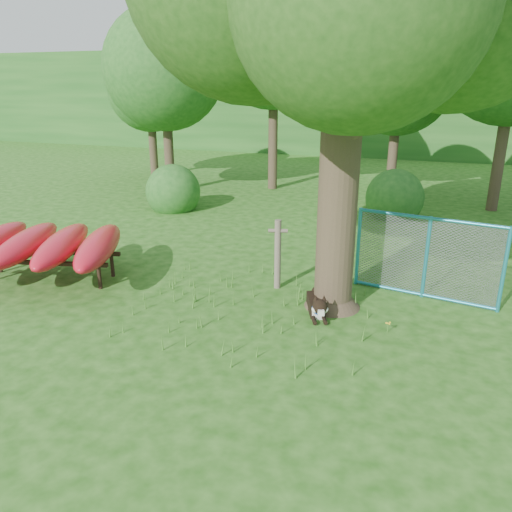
% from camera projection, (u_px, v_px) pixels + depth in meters
% --- Properties ---
extents(ground, '(80.00, 80.00, 0.00)m').
position_uv_depth(ground, '(221.00, 332.00, 8.44)').
color(ground, '#1B4D0F').
rests_on(ground, ground).
extents(wooden_post, '(0.39, 0.18, 1.44)m').
position_uv_depth(wooden_post, '(278.00, 253.00, 10.05)').
color(wooden_post, brown).
rests_on(wooden_post, ground).
extents(kayak_rack, '(4.04, 3.62, 1.04)m').
position_uv_depth(kayak_rack, '(44.00, 245.00, 10.44)').
color(kayak_rack, black).
rests_on(kayak_rack, ground).
extents(husky_dog, '(0.60, 1.14, 0.52)m').
position_uv_depth(husky_dog, '(317.00, 306.00, 9.02)').
color(husky_dog, black).
rests_on(husky_dog, ground).
extents(fence_section, '(2.76, 0.58, 2.72)m').
position_uv_depth(fence_section, '(426.00, 258.00, 9.58)').
color(fence_section, teal).
rests_on(fence_section, ground).
extents(wildflower_clump, '(0.09, 0.08, 0.20)m').
position_uv_depth(wildflower_clump, '(388.00, 324.00, 8.38)').
color(wildflower_clump, '#468029').
rests_on(wildflower_clump, ground).
extents(bg_tree_a, '(4.40, 4.40, 6.70)m').
position_uv_depth(bg_tree_a, '(164.00, 69.00, 17.96)').
color(bg_tree_a, '#3A2D1F').
rests_on(bg_tree_a, ground).
extents(bg_tree_b, '(5.20, 5.20, 8.22)m').
position_uv_depth(bg_tree_b, '(274.00, 37.00, 18.24)').
color(bg_tree_b, '#3A2D1F').
rests_on(bg_tree_b, ground).
extents(bg_tree_c, '(4.00, 4.00, 6.12)m').
position_uv_depth(bg_tree_c, '(399.00, 80.00, 18.18)').
color(bg_tree_c, '#3A2D1F').
rests_on(bg_tree_c, ground).
extents(bg_tree_f, '(3.60, 3.60, 5.55)m').
position_uv_depth(bg_tree_f, '(149.00, 90.00, 21.67)').
color(bg_tree_f, '#3A2D1F').
rests_on(bg_tree_f, ground).
extents(shrub_left, '(1.80, 1.80, 1.80)m').
position_uv_depth(shrub_left, '(174.00, 209.00, 16.72)').
color(shrub_left, '#1F581C').
rests_on(shrub_left, ground).
extents(shrub_mid, '(1.80, 1.80, 1.80)m').
position_uv_depth(shrub_mid, '(393.00, 217.00, 15.80)').
color(shrub_mid, '#1F581C').
rests_on(shrub_mid, ground).
extents(wooded_hillside, '(80.00, 12.00, 6.00)m').
position_uv_depth(wooded_hillside, '(393.00, 100.00, 32.35)').
color(wooded_hillside, '#1F581C').
rests_on(wooded_hillside, ground).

